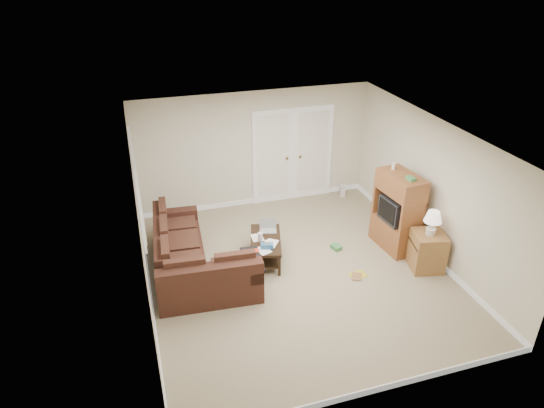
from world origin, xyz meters
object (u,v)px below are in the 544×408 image
object	(u,v)px
sectional_sofa	(192,262)
side_cabinet	(428,248)
tv_armoire	(397,211)
coffee_table	(266,248)

from	to	relation	value
sectional_sofa	side_cabinet	xyz separation A→B (m)	(3.96, -0.95, 0.10)
tv_armoire	side_cabinet	world-z (taller)	tv_armoire
sectional_sofa	tv_armoire	distance (m)	3.81
coffee_table	tv_armoire	bearing A→B (deg)	8.72
coffee_table	side_cabinet	distance (m)	2.83
coffee_table	tv_armoire	size ratio (longest dim) A/B	0.73
sectional_sofa	tv_armoire	world-z (taller)	tv_armoire
coffee_table	sectional_sofa	bearing A→B (deg)	-158.77
tv_armoire	side_cabinet	distance (m)	0.88
coffee_table	tv_armoire	distance (m)	2.50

